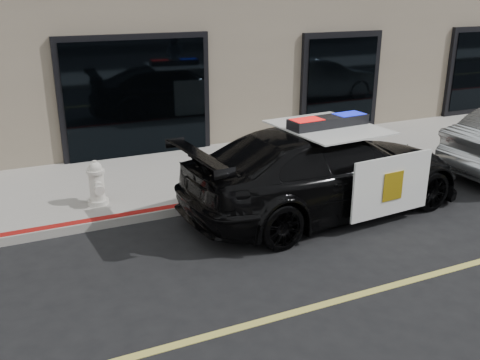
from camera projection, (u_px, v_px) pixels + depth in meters
name	position (u px, v px, depth m)	size (l,w,h in m)	color
ground	(353.00, 297.00, 7.00)	(120.00, 120.00, 0.00)	black
sidewalk_n	(207.00, 173.00, 11.46)	(60.00, 3.50, 0.15)	gray
police_car	(326.00, 170.00, 9.46)	(2.93, 5.63, 1.74)	black
fire_hydrant	(97.00, 184.00, 9.48)	(0.37, 0.51, 0.81)	silver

